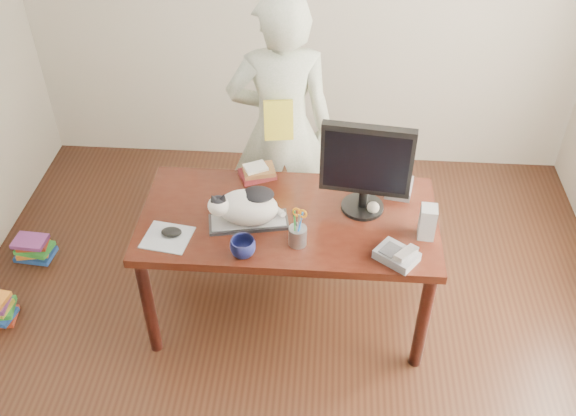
# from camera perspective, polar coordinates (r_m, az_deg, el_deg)

# --- Properties ---
(room) EXTENTS (4.50, 4.50, 4.50)m
(room) POSITION_cam_1_polar(r_m,az_deg,el_deg) (2.61, -0.86, 0.76)
(room) COLOR black
(room) RESTS_ON ground
(desk) EXTENTS (1.60, 0.80, 0.75)m
(desk) POSITION_cam_1_polar(r_m,az_deg,el_deg) (3.61, 0.15, -1.73)
(desk) COLOR black
(desk) RESTS_ON ground
(keyboard) EXTENTS (0.44, 0.23, 0.03)m
(keyboard) POSITION_cam_1_polar(r_m,az_deg,el_deg) (3.41, -3.52, -1.24)
(keyboard) COLOR black
(keyboard) RESTS_ON desk
(cat) EXTENTS (0.41, 0.26, 0.23)m
(cat) POSITION_cam_1_polar(r_m,az_deg,el_deg) (3.33, -3.82, 0.14)
(cat) COLOR white
(cat) RESTS_ON keyboard
(monitor) EXTENTS (0.48, 0.26, 0.54)m
(monitor) POSITION_cam_1_polar(r_m,az_deg,el_deg) (3.33, 6.96, 3.80)
(monitor) COLOR black
(monitor) RESTS_ON desk
(pen_cup) EXTENTS (0.12, 0.12, 0.24)m
(pen_cup) POSITION_cam_1_polar(r_m,az_deg,el_deg) (3.25, 0.88, -2.32)
(pen_cup) COLOR gray
(pen_cup) RESTS_ON desk
(mousepad) EXTENTS (0.27, 0.25, 0.01)m
(mousepad) POSITION_cam_1_polar(r_m,az_deg,el_deg) (3.38, -10.67, -2.59)
(mousepad) COLOR #B3B8BF
(mousepad) RESTS_ON desk
(mouse) EXTENTS (0.12, 0.08, 0.04)m
(mouse) POSITION_cam_1_polar(r_m,az_deg,el_deg) (3.37, -10.31, -2.11)
(mouse) COLOR black
(mouse) RESTS_ON mousepad
(coffee_mug) EXTENTS (0.18, 0.18, 0.10)m
(coffee_mug) POSITION_cam_1_polar(r_m,az_deg,el_deg) (3.20, -4.04, -3.53)
(coffee_mug) COLOR #0D1035
(coffee_mug) RESTS_ON desk
(phone) EXTENTS (0.24, 0.23, 0.09)m
(phone) POSITION_cam_1_polar(r_m,az_deg,el_deg) (3.23, 9.71, -4.15)
(phone) COLOR slate
(phone) RESTS_ON desk
(speaker) EXTENTS (0.09, 0.10, 0.19)m
(speaker) POSITION_cam_1_polar(r_m,az_deg,el_deg) (3.35, 12.29, -1.23)
(speaker) COLOR #98989A
(speaker) RESTS_ON desk
(baseball) EXTENTS (0.07, 0.07, 0.07)m
(baseball) POSITION_cam_1_polar(r_m,az_deg,el_deg) (3.49, 7.58, 0.03)
(baseball) COLOR beige
(baseball) RESTS_ON desk
(book_stack) EXTENTS (0.24, 0.21, 0.07)m
(book_stack) POSITION_cam_1_polar(r_m,az_deg,el_deg) (3.72, -2.71, 3.22)
(book_stack) COLOR #511519
(book_stack) RESTS_ON desk
(calculator) EXTENTS (0.17, 0.21, 0.06)m
(calculator) POSITION_cam_1_polar(r_m,az_deg,el_deg) (3.66, 9.85, 1.82)
(calculator) COLOR slate
(calculator) RESTS_ON desk
(person) EXTENTS (0.69, 0.51, 1.75)m
(person) POSITION_cam_1_polar(r_m,az_deg,el_deg) (3.91, -0.62, 6.96)
(person) COLOR white
(person) RESTS_ON ground
(held_book) EXTENTS (0.18, 0.12, 0.23)m
(held_book) POSITION_cam_1_polar(r_m,az_deg,el_deg) (3.67, -0.85, 7.82)
(held_book) COLOR gold
(held_book) RESTS_ON person
(book_pile_b) EXTENTS (0.26, 0.20, 0.15)m
(book_pile_b) POSITION_cam_1_polar(r_m,az_deg,el_deg) (4.58, -21.67, -3.32)
(book_pile_b) COLOR navy
(book_pile_b) RESTS_ON ground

